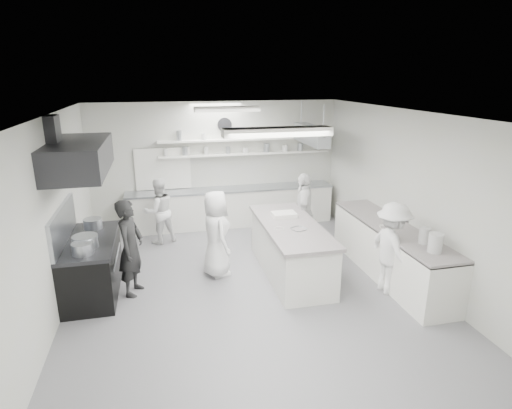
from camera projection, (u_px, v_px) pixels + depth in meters
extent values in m
cube|color=gray|center=(247.00, 286.00, 7.43)|extent=(6.00, 7.00, 0.02)
cube|color=white|center=(246.00, 113.00, 6.54)|extent=(6.00, 7.00, 0.02)
cube|color=beige|center=(217.00, 164.00, 10.25)|extent=(6.00, 0.04, 3.00)
cube|color=beige|center=(327.00, 318.00, 3.73)|extent=(6.00, 0.04, 3.00)
cube|color=beige|center=(53.00, 218.00, 6.34)|extent=(0.04, 7.00, 3.00)
cube|color=beige|center=(407.00, 194.00, 7.64)|extent=(0.04, 7.00, 3.00)
cube|color=black|center=(93.00, 267.00, 7.10)|extent=(0.80, 1.80, 0.90)
cube|color=#28292D|center=(79.00, 157.00, 6.54)|extent=(0.85, 2.00, 0.50)
cube|color=white|center=(232.00, 207.00, 10.34)|extent=(5.00, 0.60, 0.92)
cube|color=white|center=(246.00, 154.00, 10.20)|extent=(4.20, 0.26, 0.04)
cube|color=white|center=(246.00, 139.00, 10.10)|extent=(4.20, 0.26, 0.04)
cube|color=black|center=(163.00, 169.00, 9.96)|extent=(1.30, 0.04, 1.00)
cylinder|color=silver|center=(224.00, 125.00, 9.97)|extent=(0.32, 0.05, 0.32)
cube|color=white|center=(390.00, 252.00, 7.68)|extent=(0.74, 3.30, 0.94)
cube|color=#A5AAB3|center=(311.00, 135.00, 9.42)|extent=(0.30, 1.60, 0.40)
cube|color=white|center=(277.00, 132.00, 4.89)|extent=(1.30, 0.25, 0.10)
cube|color=white|center=(227.00, 109.00, 8.24)|extent=(1.30, 0.25, 0.10)
cube|color=white|center=(290.00, 250.00, 7.79)|extent=(0.95, 2.51, 0.92)
cylinder|color=#A5AAB3|center=(85.00, 243.00, 6.62)|extent=(0.39, 0.39, 0.24)
imported|color=black|center=(131.00, 248.00, 6.96)|extent=(0.57, 0.70, 1.66)
imported|color=white|center=(159.00, 211.00, 9.16)|extent=(0.86, 0.77, 1.46)
imported|color=white|center=(216.00, 234.00, 7.64)|extent=(0.67, 0.88, 1.61)
imported|color=white|center=(304.00, 211.00, 8.82)|extent=(0.75, 1.05, 1.66)
imported|color=white|center=(392.00, 249.00, 7.00)|extent=(0.64, 1.05, 1.59)
imported|color=#A5AAB3|center=(299.00, 230.00, 7.40)|extent=(0.34, 0.34, 0.06)
imported|color=white|center=(279.00, 230.00, 7.42)|extent=(0.19, 0.19, 0.06)
imported|color=white|center=(387.00, 228.00, 7.44)|extent=(0.34, 0.34, 0.06)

